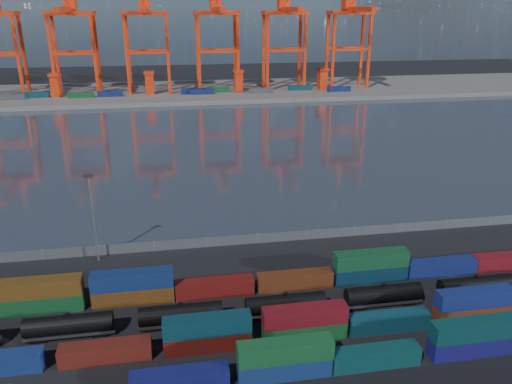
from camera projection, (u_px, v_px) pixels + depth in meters
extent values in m
plane|color=black|center=(291.00, 328.00, 72.16)|extent=(700.00, 700.00, 0.00)
plane|color=#2C3440|center=(219.00, 143.00, 169.08)|extent=(700.00, 700.00, 0.00)
cube|color=#514F4C|center=(199.00, 91.00, 265.66)|extent=(700.00, 70.00, 2.00)
cube|color=navy|center=(180.00, 380.00, 60.35)|extent=(11.94, 2.43, 2.59)
cube|color=navy|center=(285.00, 367.00, 62.42)|extent=(11.94, 2.43, 2.59)
cube|color=#165227|center=(285.00, 350.00, 61.51)|extent=(11.94, 2.43, 2.59)
cube|color=#0B3C3D|center=(374.00, 357.00, 64.29)|extent=(11.94, 2.43, 2.59)
cube|color=navy|center=(472.00, 345.00, 66.48)|extent=(11.94, 2.43, 2.59)
cube|color=#0A3838|center=(475.00, 329.00, 65.58)|extent=(11.94, 2.43, 2.59)
cube|color=#581811|center=(106.00, 352.00, 65.24)|extent=(11.82, 2.40, 2.56)
cube|color=#58110D|center=(208.00, 341.00, 67.37)|extent=(11.82, 2.40, 2.56)
cube|color=#0B303C|center=(207.00, 325.00, 66.47)|extent=(11.82, 2.40, 2.56)
cube|color=#12451E|center=(304.00, 331.00, 69.51)|extent=(11.82, 2.40, 2.56)
cube|color=maroon|center=(305.00, 315.00, 68.61)|extent=(11.82, 2.40, 2.56)
cube|color=#0E3B4B|center=(388.00, 322.00, 71.48)|extent=(11.82, 2.40, 2.56)
cube|color=#5D2912|center=(473.00, 313.00, 73.58)|extent=(11.82, 2.40, 2.56)
cube|color=navy|center=(475.00, 298.00, 72.69)|extent=(11.82, 2.40, 2.56)
cube|color=#134722|center=(42.00, 303.00, 75.83)|extent=(12.55, 2.55, 2.72)
cube|color=#583711|center=(39.00, 287.00, 74.88)|extent=(12.55, 2.55, 2.72)
cube|color=#573011|center=(134.00, 295.00, 78.01)|extent=(12.55, 2.55, 2.72)
cube|color=navy|center=(132.00, 279.00, 77.05)|extent=(12.55, 2.55, 2.72)
cube|color=#5F110E|center=(215.00, 287.00, 80.03)|extent=(12.55, 2.55, 2.72)
cube|color=#562611|center=(295.00, 280.00, 82.13)|extent=(12.55, 2.55, 2.72)
cube|color=#0B273B|center=(370.00, 273.00, 84.20)|extent=(12.55, 2.55, 2.72)
cube|color=#134927|center=(371.00, 259.00, 83.25)|extent=(12.55, 2.55, 2.72)
cube|color=navy|center=(441.00, 267.00, 86.25)|extent=(12.55, 2.55, 2.72)
cube|color=maroon|center=(506.00, 261.00, 88.23)|extent=(12.55, 2.55, 2.72)
cylinder|color=black|center=(69.00, 324.00, 69.50)|extent=(11.99, 2.68, 2.68)
cylinder|color=black|center=(67.00, 315.00, 68.98)|extent=(0.74, 0.74, 0.46)
cube|color=black|center=(70.00, 333.00, 70.01)|extent=(12.45, 1.85, 0.37)
cube|color=black|center=(39.00, 338.00, 69.48)|extent=(2.31, 1.66, 0.55)
cube|color=black|center=(101.00, 332.00, 70.80)|extent=(2.31, 1.66, 0.55)
cylinder|color=black|center=(181.00, 313.00, 71.96)|extent=(11.99, 2.68, 2.68)
cylinder|color=black|center=(180.00, 305.00, 71.44)|extent=(0.74, 0.74, 0.46)
cube|color=black|center=(181.00, 322.00, 72.47)|extent=(12.45, 1.85, 0.37)
cube|color=black|center=(152.00, 327.00, 71.94)|extent=(2.31, 1.66, 0.55)
cube|color=black|center=(210.00, 321.00, 73.26)|extent=(2.31, 1.66, 0.55)
cylinder|color=black|center=(285.00, 303.00, 74.42)|extent=(11.99, 2.68, 2.68)
cylinder|color=black|center=(286.00, 295.00, 73.90)|extent=(0.74, 0.74, 0.46)
cube|color=black|center=(285.00, 312.00, 74.94)|extent=(12.45, 1.85, 0.37)
cube|color=black|center=(258.00, 316.00, 74.41)|extent=(2.31, 1.66, 0.55)
cube|color=black|center=(312.00, 311.00, 75.72)|extent=(2.31, 1.66, 0.55)
cylinder|color=black|center=(383.00, 294.00, 76.88)|extent=(11.99, 2.68, 2.68)
cylinder|color=black|center=(384.00, 285.00, 76.36)|extent=(0.74, 0.74, 0.46)
cube|color=black|center=(383.00, 302.00, 77.40)|extent=(12.45, 1.85, 0.37)
cube|color=black|center=(357.00, 306.00, 76.87)|extent=(2.31, 1.66, 0.55)
cube|color=black|center=(407.00, 301.00, 78.19)|extent=(2.31, 1.66, 0.55)
cylinder|color=black|center=(475.00, 285.00, 79.34)|extent=(11.99, 2.68, 2.68)
cylinder|color=black|center=(477.00, 277.00, 78.83)|extent=(0.74, 0.74, 0.46)
cube|color=black|center=(474.00, 293.00, 79.86)|extent=(12.45, 1.85, 0.37)
cube|color=black|center=(450.00, 297.00, 79.33)|extent=(2.31, 1.66, 0.55)
cube|color=black|center=(497.00, 292.00, 80.65)|extent=(2.31, 1.66, 0.55)
cube|color=#595B5E|center=(258.00, 238.00, 97.66)|extent=(160.00, 0.06, 2.00)
cylinder|color=slate|center=(43.00, 254.00, 91.27)|extent=(0.12, 0.12, 2.20)
cylinder|color=slate|center=(99.00, 250.00, 92.86)|extent=(0.12, 0.12, 2.20)
cylinder|color=slate|center=(154.00, 246.00, 94.44)|extent=(0.12, 0.12, 2.20)
cylinder|color=slate|center=(207.00, 242.00, 96.03)|extent=(0.12, 0.12, 2.20)
cylinder|color=slate|center=(258.00, 238.00, 97.62)|extent=(0.12, 0.12, 2.20)
cylinder|color=slate|center=(307.00, 234.00, 99.21)|extent=(0.12, 0.12, 2.20)
cylinder|color=slate|center=(355.00, 231.00, 100.80)|extent=(0.12, 0.12, 2.20)
cylinder|color=slate|center=(401.00, 227.00, 102.39)|extent=(0.12, 0.12, 2.20)
cylinder|color=slate|center=(446.00, 224.00, 103.98)|extent=(0.12, 0.12, 2.20)
cylinder|color=slate|center=(490.00, 221.00, 105.56)|extent=(0.12, 0.12, 2.20)
cylinder|color=slate|center=(94.00, 220.00, 88.59)|extent=(0.36, 0.36, 16.00)
cube|color=black|center=(88.00, 176.00, 85.69)|extent=(1.60, 0.40, 0.60)
cube|color=#F23411|center=(18.00, 59.00, 235.81)|extent=(1.44, 1.44, 40.46)
cube|color=#F23411|center=(24.00, 57.00, 245.77)|extent=(1.44, 1.44, 40.46)
cube|color=#F23411|center=(2.00, 53.00, 243.49)|extent=(19.78, 1.26, 1.26)
cube|color=#F23411|center=(52.00, 58.00, 238.23)|extent=(1.44, 1.44, 40.46)
cube|color=#F23411|center=(56.00, 56.00, 248.19)|extent=(1.44, 1.44, 40.46)
cube|color=#F23411|center=(95.00, 58.00, 241.37)|extent=(1.44, 1.44, 40.46)
cube|color=#F23411|center=(98.00, 56.00, 251.33)|extent=(1.44, 1.44, 40.46)
cube|color=#F23411|center=(73.00, 54.00, 239.09)|extent=(19.78, 1.26, 1.26)
cube|color=#F23411|center=(77.00, 52.00, 249.05)|extent=(19.78, 1.26, 1.26)
cube|color=#F23411|center=(70.00, 13.00, 237.69)|extent=(22.48, 12.59, 1.98)
cube|color=#F23411|center=(65.00, 9.00, 227.11)|extent=(2.70, 43.16, 2.25)
cube|color=#F23411|center=(70.00, 4.00, 239.60)|extent=(5.39, 7.19, 4.50)
cube|color=#F23411|center=(127.00, 57.00, 243.79)|extent=(1.44, 1.44, 40.46)
cube|color=#F23411|center=(129.00, 55.00, 253.75)|extent=(1.44, 1.44, 40.46)
cube|color=#F23411|center=(168.00, 56.00, 246.93)|extent=(1.44, 1.44, 40.46)
cube|color=#F23411|center=(168.00, 55.00, 256.89)|extent=(1.44, 1.44, 40.46)
cube|color=#F23411|center=(147.00, 53.00, 244.65)|extent=(19.78, 1.26, 1.26)
cube|color=#F23411|center=(148.00, 51.00, 254.61)|extent=(19.78, 1.26, 1.26)
cube|color=#F23411|center=(145.00, 13.00, 243.25)|extent=(22.48, 12.59, 1.98)
cube|color=#F23411|center=(144.00, 9.00, 232.67)|extent=(2.70, 43.16, 2.25)
cube|color=#F23411|center=(144.00, 4.00, 245.16)|extent=(5.39, 7.19, 4.50)
cube|color=#F23411|center=(199.00, 56.00, 249.35)|extent=(1.44, 1.44, 40.46)
cube|color=#F23411|center=(197.00, 54.00, 259.31)|extent=(1.44, 1.44, 40.46)
cube|color=#F23411|center=(238.00, 55.00, 252.49)|extent=(1.44, 1.44, 40.46)
cube|color=#F23411|center=(235.00, 53.00, 262.45)|extent=(1.44, 1.44, 40.46)
cube|color=#F23411|center=(218.00, 52.00, 250.21)|extent=(19.78, 1.26, 1.26)
cube|color=#F23411|center=(216.00, 50.00, 260.17)|extent=(19.78, 1.26, 1.26)
cube|color=#F23411|center=(216.00, 13.00, 248.81)|extent=(22.48, 12.59, 1.98)
cube|color=#F23411|center=(218.00, 9.00, 238.22)|extent=(2.70, 43.16, 2.25)
cube|color=#F23411|center=(215.00, 4.00, 250.72)|extent=(5.39, 7.19, 4.50)
cube|color=#F23411|center=(267.00, 55.00, 254.91)|extent=(1.44, 1.44, 40.46)
cube|color=#F23411|center=(264.00, 53.00, 264.87)|extent=(1.44, 1.44, 40.46)
cube|color=#F23411|center=(305.00, 54.00, 258.05)|extent=(1.44, 1.44, 40.46)
cube|color=#F23411|center=(300.00, 53.00, 268.01)|extent=(1.44, 1.44, 40.46)
cube|color=#F23411|center=(286.00, 51.00, 255.77)|extent=(19.78, 1.26, 1.26)
cube|color=#F23411|center=(282.00, 49.00, 265.73)|extent=(19.78, 1.26, 1.26)
cube|color=#F23411|center=(285.00, 13.00, 254.37)|extent=(22.48, 12.59, 1.98)
cube|color=#F23411|center=(290.00, 9.00, 243.78)|extent=(2.70, 43.16, 2.25)
cube|color=#F23411|center=(283.00, 4.00, 256.28)|extent=(5.39, 7.19, 4.50)
cube|color=#F23411|center=(333.00, 54.00, 260.47)|extent=(1.44, 1.44, 40.46)
cube|color=#F23411|center=(327.00, 52.00, 270.43)|extent=(1.44, 1.44, 40.46)
cube|color=#F23411|center=(369.00, 53.00, 263.61)|extent=(1.44, 1.44, 40.46)
cube|color=#F23411|center=(362.00, 52.00, 273.57)|extent=(1.44, 1.44, 40.46)
cube|color=#F23411|center=(351.00, 50.00, 261.33)|extent=(19.78, 1.26, 1.26)
cube|color=#F23411|center=(345.00, 48.00, 271.29)|extent=(19.78, 1.26, 1.26)
cube|color=#F23411|center=(350.00, 13.00, 259.93)|extent=(22.48, 12.59, 1.98)
cube|color=#F23411|center=(358.00, 9.00, 249.34)|extent=(2.70, 43.16, 2.25)
cube|color=#F23411|center=(348.00, 4.00, 261.84)|extent=(5.39, 7.19, 4.50)
cube|color=navy|center=(202.00, 92.00, 250.81)|extent=(12.00, 2.44, 2.60)
cube|color=navy|center=(339.00, 89.00, 258.58)|extent=(12.00, 2.44, 2.60)
cube|color=navy|center=(193.00, 91.00, 251.43)|extent=(12.00, 2.44, 2.60)
cube|color=#0C3842|center=(36.00, 95.00, 241.62)|extent=(12.00, 2.44, 2.60)
cube|color=#3F4244|center=(12.00, 97.00, 235.66)|extent=(12.00, 2.44, 2.60)
cube|color=#3F4244|center=(261.00, 91.00, 253.71)|extent=(12.00, 2.44, 2.60)
cube|color=#144C23|center=(81.00, 95.00, 241.09)|extent=(12.00, 2.44, 2.60)
cube|color=navy|center=(110.00, 94.00, 244.48)|extent=(12.00, 2.44, 2.60)
cube|color=#144C23|center=(218.00, 90.00, 256.63)|extent=(12.00, 2.44, 2.60)
cube|color=#0C3842|center=(300.00, 88.00, 262.86)|extent=(12.00, 2.44, 2.60)
cube|color=#F23411|center=(56.00, 86.00, 243.21)|extent=(4.00, 6.00, 10.00)
cube|color=#F23411|center=(54.00, 75.00, 241.28)|extent=(5.00, 7.00, 1.20)
cube|color=#F23411|center=(150.00, 84.00, 250.36)|extent=(4.00, 6.00, 10.00)
cube|color=#F23411|center=(149.00, 73.00, 248.43)|extent=(5.00, 7.00, 1.20)
cube|color=#F23411|center=(238.00, 82.00, 257.51)|extent=(4.00, 6.00, 10.00)
cube|color=#F23411|center=(238.00, 71.00, 255.58)|extent=(5.00, 7.00, 1.20)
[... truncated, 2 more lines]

